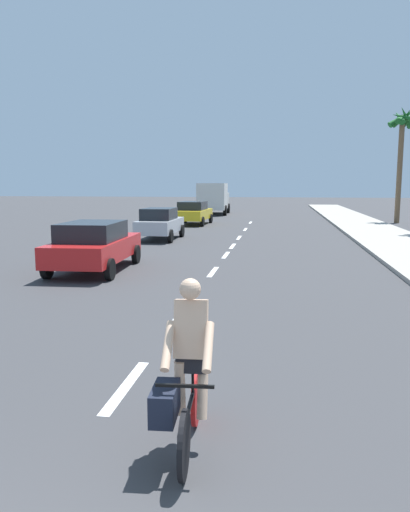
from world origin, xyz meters
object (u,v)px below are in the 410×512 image
parked_car_red (94,245)px  cyclist (185,374)px  parked_car_silver (160,223)px  delivery_truck (213,198)px  palm_tree_distant (402,133)px  parked_car_yellow (193,212)px

parked_car_red → cyclist: bearing=-66.4°
parked_car_red → parked_car_silver: (-0.06, 8.89, -0.01)m
delivery_truck → palm_tree_distant: (14.18, -7.92, 4.71)m
delivery_truck → palm_tree_distant: 16.92m
parked_car_red → palm_tree_distant: bearing=54.4°
parked_car_red → parked_car_yellow: 18.02m
palm_tree_distant → parked_car_red: bearing=-123.2°
parked_car_red → parked_car_yellow: size_ratio=1.02×
cyclist → parked_car_yellow: cyclist is taller
parked_car_yellow → delivery_truck: (-0.16, 11.39, 0.66)m
cyclist → palm_tree_distant: (9.15, 31.50, 5.39)m
cyclist → parked_car_silver: size_ratio=0.46×
parked_car_red → parked_car_silver: same height
parked_car_red → delivery_truck: 29.41m
cyclist → palm_tree_distant: palm_tree_distant is taller
parked_car_silver → palm_tree_distant: size_ratio=0.49×
parked_car_silver → palm_tree_distant: 19.66m
cyclist → parked_car_red: 11.15m
parked_car_silver → parked_car_yellow: 9.13m
cyclist → parked_car_red: bearing=-67.6°
delivery_truck → palm_tree_distant: bearing=-31.0°
parked_car_yellow → delivery_truck: bearing=93.2°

